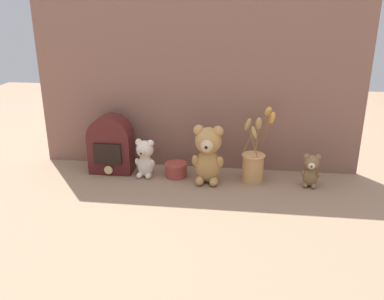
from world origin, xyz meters
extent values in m
plane|color=#8E7056|center=(0.00, 0.00, 0.00)|extent=(4.00, 4.00, 0.00)
cube|color=#845B4C|center=(0.00, 0.17, 0.38)|extent=(1.42, 0.02, 0.75)
ellipsoid|color=tan|center=(0.07, 0.00, 0.07)|extent=(0.11, 0.09, 0.14)
sphere|color=tan|center=(0.07, 0.00, 0.18)|extent=(0.11, 0.11, 0.11)
sphere|color=#D1B289|center=(0.07, -0.05, 0.18)|extent=(0.05, 0.05, 0.05)
sphere|color=black|center=(0.07, -0.07, 0.18)|extent=(0.01, 0.01, 0.01)
sphere|color=tan|center=(0.11, -0.01, 0.23)|extent=(0.04, 0.04, 0.04)
sphere|color=tan|center=(0.03, 0.00, 0.23)|extent=(0.04, 0.04, 0.04)
ellipsoid|color=tan|center=(0.12, -0.01, 0.10)|extent=(0.03, 0.05, 0.06)
ellipsoid|color=tan|center=(0.02, -0.01, 0.10)|extent=(0.03, 0.05, 0.06)
ellipsoid|color=tan|center=(0.10, -0.04, 0.02)|extent=(0.04, 0.06, 0.04)
ellipsoid|color=tan|center=(0.04, -0.04, 0.02)|extent=(0.04, 0.06, 0.04)
ellipsoid|color=beige|center=(-0.20, 0.02, 0.05)|extent=(0.08, 0.07, 0.10)
sphere|color=beige|center=(-0.20, 0.02, 0.12)|extent=(0.07, 0.07, 0.07)
sphere|color=#D1B289|center=(-0.21, -0.01, 0.12)|extent=(0.04, 0.04, 0.04)
sphere|color=black|center=(-0.21, -0.02, 0.12)|extent=(0.01, 0.01, 0.01)
sphere|color=beige|center=(-0.18, 0.02, 0.15)|extent=(0.03, 0.03, 0.03)
sphere|color=beige|center=(-0.23, 0.03, 0.15)|extent=(0.03, 0.03, 0.03)
ellipsoid|color=beige|center=(-0.17, 0.01, 0.07)|extent=(0.03, 0.04, 0.04)
ellipsoid|color=beige|center=(-0.24, 0.02, 0.07)|extent=(0.03, 0.04, 0.04)
ellipsoid|color=beige|center=(-0.19, 0.00, 0.01)|extent=(0.03, 0.04, 0.02)
ellipsoid|color=beige|center=(-0.22, 0.00, 0.01)|extent=(0.03, 0.04, 0.02)
ellipsoid|color=olive|center=(0.49, 0.01, 0.04)|extent=(0.07, 0.06, 0.08)
sphere|color=olive|center=(0.49, 0.01, 0.10)|extent=(0.06, 0.06, 0.06)
sphere|color=beige|center=(0.48, -0.01, 0.10)|extent=(0.03, 0.03, 0.03)
sphere|color=black|center=(0.48, -0.03, 0.10)|extent=(0.01, 0.01, 0.01)
sphere|color=olive|center=(0.51, 0.01, 0.13)|extent=(0.02, 0.02, 0.02)
sphere|color=olive|center=(0.46, 0.01, 0.13)|extent=(0.02, 0.02, 0.02)
ellipsoid|color=olive|center=(0.51, 0.00, 0.05)|extent=(0.02, 0.03, 0.04)
ellipsoid|color=olive|center=(0.46, 0.01, 0.05)|extent=(0.02, 0.03, 0.04)
ellipsoid|color=olive|center=(0.50, -0.01, 0.01)|extent=(0.02, 0.03, 0.02)
ellipsoid|color=olive|center=(0.47, -0.01, 0.01)|extent=(0.02, 0.03, 0.02)
cylinder|color=tan|center=(0.25, 0.03, 0.06)|extent=(0.09, 0.09, 0.12)
torus|color=tan|center=(0.25, 0.03, 0.12)|extent=(0.10, 0.10, 0.01)
cylinder|color=olive|center=(0.27, 0.05, 0.18)|extent=(0.01, 0.01, 0.13)
ellipsoid|color=tan|center=(0.27, 0.05, 0.25)|extent=(0.04, 0.04, 0.05)
cylinder|color=olive|center=(0.30, 0.05, 0.20)|extent=(0.03, 0.06, 0.15)
ellipsoid|color=gold|center=(0.32, 0.06, 0.27)|extent=(0.04, 0.05, 0.06)
cylinder|color=olive|center=(0.24, 0.07, 0.18)|extent=(0.05, 0.03, 0.11)
ellipsoid|color=tan|center=(0.23, 0.09, 0.23)|extent=(0.05, 0.04, 0.06)
cylinder|color=olive|center=(0.25, -0.01, 0.18)|extent=(0.04, 0.01, 0.11)
ellipsoid|color=tan|center=(0.25, -0.02, 0.23)|extent=(0.03, 0.02, 0.05)
cylinder|color=olive|center=(0.29, 0.07, 0.20)|extent=(0.06, 0.05, 0.17)
ellipsoid|color=gold|center=(0.31, 0.10, 0.29)|extent=(0.05, 0.05, 0.05)
cube|color=#4C1919|center=(-0.36, 0.06, 0.08)|extent=(0.19, 0.10, 0.16)
cylinder|color=#4C1919|center=(-0.36, 0.06, 0.16)|extent=(0.19, 0.10, 0.19)
cube|color=black|center=(-0.36, 0.00, 0.10)|extent=(0.12, 0.01, 0.09)
cylinder|color=#D6BC7A|center=(-0.36, 0.00, 0.03)|extent=(0.04, 0.01, 0.04)
cylinder|color=#993D33|center=(-0.07, 0.04, 0.02)|extent=(0.09, 0.09, 0.05)
cylinder|color=#993D33|center=(-0.07, 0.04, 0.06)|extent=(0.10, 0.10, 0.01)
camera|label=1|loc=(0.21, -1.55, 0.71)|focal=38.00mm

